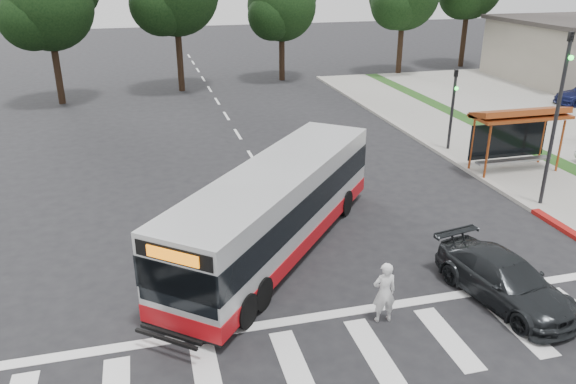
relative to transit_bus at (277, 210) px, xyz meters
name	(u,v)px	position (x,y,z in m)	size (l,w,h in m)	color
ground	(313,254)	(1.02, -0.68, -1.40)	(140.00, 140.00, 0.00)	black
sidewalk_east	(478,150)	(12.02, 7.32, -1.34)	(4.00, 40.00, 0.12)	gray
curb_east	(442,153)	(10.02, 7.32, -1.33)	(0.30, 40.00, 0.15)	#9E9991
crosswalk_ladder	(373,351)	(1.02, -5.68, -1.40)	(18.00, 2.60, 0.01)	silver
bus_shelter	(518,121)	(11.82, 4.43, 0.95)	(4.20, 1.60, 2.86)	#943F18
traffic_signal_ne_tall	(558,107)	(10.62, 0.82, 2.47)	(0.18, 0.37, 6.50)	black
traffic_signal_ne_short	(453,102)	(10.62, 7.82, 1.08)	(0.18, 0.37, 4.00)	black
tree_north_b	(282,5)	(7.09, 27.38, 4.26)	(5.72, 5.33, 8.43)	black
tree_north_c	(49,3)	(-8.90, 23.39, 4.89)	(6.16, 5.74, 9.30)	black
transit_bus	(277,210)	(0.00, 0.00, 0.00)	(2.35, 10.86, 2.81)	#BABDBF
pedestrian	(384,292)	(1.74, -4.55, -0.55)	(0.62, 0.41, 1.71)	silver
dark_sedan	(505,280)	(5.35, -4.48, -0.76)	(1.79, 4.40, 1.28)	black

